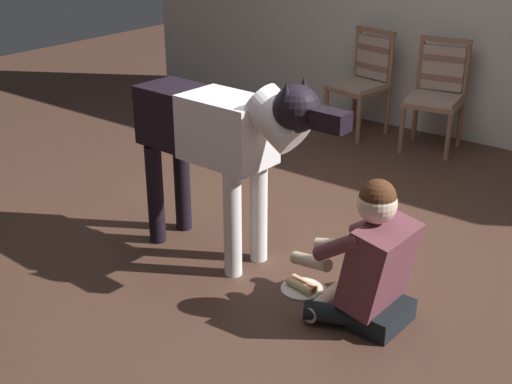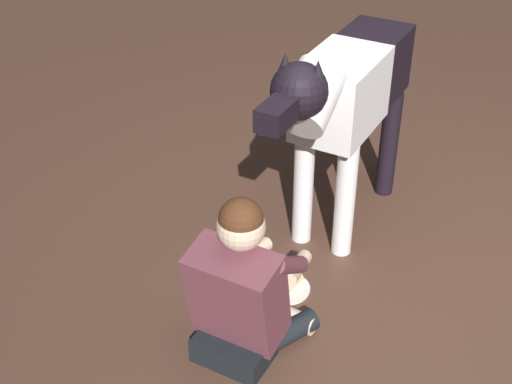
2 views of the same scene
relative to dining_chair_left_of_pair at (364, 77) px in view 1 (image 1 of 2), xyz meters
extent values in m
plane|color=#492F24|center=(0.75, -2.34, -0.54)|extent=(13.03, 13.03, 0.00)
cylinder|color=#8A5D45|center=(0.15, -0.33, -0.33)|extent=(0.04, 0.04, 0.42)
cylinder|color=#8A5D45|center=(-0.26, -0.25, -0.33)|extent=(0.04, 0.04, 0.42)
cylinder|color=#8A5D45|center=(0.23, 0.08, -0.33)|extent=(0.04, 0.04, 0.42)
cylinder|color=#8A5D45|center=(-0.18, 0.16, -0.33)|extent=(0.04, 0.04, 0.42)
cube|color=#8A5D45|center=(-0.02, -0.08, -0.10)|extent=(0.54, 0.54, 0.04)
cube|color=tan|center=(-0.02, -0.08, -0.06)|extent=(0.50, 0.50, 0.04)
cylinder|color=#8A5D45|center=(0.23, 0.08, 0.18)|extent=(0.04, 0.04, 0.52)
cylinder|color=#8A5D45|center=(-0.18, 0.16, 0.18)|extent=(0.04, 0.04, 0.52)
cube|color=#8A5D45|center=(0.02, 0.12, 0.42)|extent=(0.46, 0.13, 0.04)
cube|color=tan|center=(0.02, 0.12, 0.17)|extent=(0.38, 0.12, 0.40)
cube|color=brown|center=(0.02, 0.12, 0.26)|extent=(0.39, 0.13, 0.06)
cube|color=brown|center=(0.02, 0.12, 0.08)|extent=(0.39, 0.13, 0.06)
cylinder|color=#8A5D45|center=(0.99, -0.26, -0.33)|extent=(0.04, 0.04, 0.42)
cylinder|color=#8A5D45|center=(0.58, -0.32, -0.33)|extent=(0.04, 0.04, 0.42)
cylinder|color=#8A5D45|center=(0.93, 0.15, -0.33)|extent=(0.04, 0.04, 0.42)
cylinder|color=#8A5D45|center=(0.52, 0.09, -0.33)|extent=(0.04, 0.04, 0.42)
cube|color=#8A5D45|center=(0.76, -0.08, -0.10)|extent=(0.53, 0.53, 0.04)
cube|color=tan|center=(0.76, -0.08, -0.06)|extent=(0.48, 0.48, 0.04)
cylinder|color=#8A5D45|center=(0.93, 0.15, 0.18)|extent=(0.04, 0.04, 0.52)
cylinder|color=#8A5D45|center=(0.52, 0.09, 0.18)|extent=(0.04, 0.04, 0.52)
cube|color=#8A5D45|center=(0.72, 0.12, 0.42)|extent=(0.46, 0.11, 0.04)
cube|color=tan|center=(0.72, 0.12, 0.17)|extent=(0.38, 0.11, 0.40)
cube|color=brown|center=(0.72, 0.12, 0.26)|extent=(0.39, 0.12, 0.06)
cube|color=brown|center=(0.72, 0.12, 0.08)|extent=(0.39, 0.12, 0.06)
cube|color=black|center=(1.72, -2.82, -0.48)|extent=(0.26, 0.35, 0.12)
cylinder|color=black|center=(1.56, -2.97, -0.48)|extent=(0.41, 0.25, 0.11)
cylinder|color=beige|center=(1.41, -2.89, -0.48)|extent=(0.10, 0.36, 0.09)
cylinder|color=black|center=(1.57, -2.66, -0.48)|extent=(0.41, 0.28, 0.11)
cylinder|color=beige|center=(1.42, -2.72, -0.48)|extent=(0.13, 0.37, 0.09)
cube|color=brown|center=(1.68, -2.82, -0.19)|extent=(0.31, 0.41, 0.50)
cylinder|color=brown|center=(1.53, -2.99, -0.06)|extent=(0.29, 0.09, 0.24)
cylinder|color=beige|center=(1.33, -2.93, -0.24)|extent=(0.28, 0.12, 0.12)
cylinder|color=brown|center=(1.54, -2.64, -0.06)|extent=(0.29, 0.09, 0.24)
cylinder|color=beige|center=(1.34, -2.68, -0.24)|extent=(0.28, 0.10, 0.12)
sphere|color=beige|center=(1.64, -2.82, 0.16)|extent=(0.21, 0.21, 0.21)
sphere|color=#482715|center=(1.64, -2.82, 0.19)|extent=(0.19, 0.19, 0.19)
cylinder|color=silver|center=(0.76, -2.66, -0.20)|extent=(0.11, 0.11, 0.68)
cylinder|color=silver|center=(0.75, -2.90, -0.20)|extent=(0.11, 0.11, 0.68)
cylinder|color=black|center=(0.08, -2.63, -0.20)|extent=(0.11, 0.11, 0.68)
cylinder|color=black|center=(0.07, -2.87, -0.20)|extent=(0.11, 0.11, 0.68)
cube|color=silver|center=(0.61, -2.77, 0.33)|extent=(0.55, 0.37, 0.39)
cube|color=black|center=(0.20, -2.76, 0.33)|extent=(0.48, 0.35, 0.37)
cylinder|color=silver|center=(0.99, -2.79, 0.47)|extent=(0.40, 0.26, 0.37)
sphere|color=black|center=(1.12, -2.80, 0.56)|extent=(0.26, 0.26, 0.26)
cube|color=black|center=(1.34, -2.81, 0.54)|extent=(0.20, 0.13, 0.10)
cone|color=black|center=(1.11, -2.72, 0.66)|extent=(0.10, 0.10, 0.12)
cone|color=black|center=(1.10, -2.87, 0.66)|extent=(0.10, 0.10, 0.12)
cylinder|color=black|center=(-0.05, -2.75, 0.29)|extent=(0.35, 0.06, 0.23)
cylinder|color=silver|center=(1.19, -2.80, -0.54)|extent=(0.25, 0.25, 0.01)
cylinder|color=#D7C17C|center=(1.19, -2.82, -0.51)|extent=(0.19, 0.08, 0.05)
cylinder|color=#D7C17C|center=(1.19, -2.78, -0.51)|extent=(0.19, 0.08, 0.05)
cylinder|color=brown|center=(1.19, -2.80, -0.50)|extent=(0.20, 0.07, 0.04)
camera|label=1|loc=(3.08, -5.70, 1.61)|focal=47.71mm
camera|label=2|loc=(3.74, -1.72, 1.91)|focal=49.52mm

